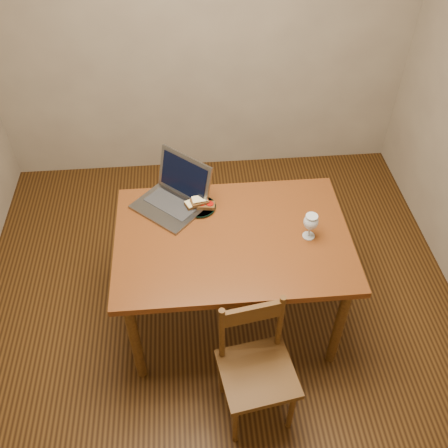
{
  "coord_description": "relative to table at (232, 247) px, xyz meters",
  "views": [
    {
      "loc": [
        -0.14,
        -1.92,
        2.73
      ],
      "look_at": [
        0.03,
        0.01,
        0.8
      ],
      "focal_mm": 40.0,
      "sensor_mm": 36.0,
      "label": 1
    }
  ],
  "objects": [
    {
      "name": "back_wall",
      "position": [
        -0.08,
        1.64,
        0.65
      ],
      "size": [
        3.2,
        0.02,
        2.6
      ],
      "primitive_type": "cube",
      "color": "gray",
      "rests_on": "floor"
    },
    {
      "name": "sandwich_top",
      "position": [
        -0.17,
        0.25,
        0.14
      ],
      "size": [
        0.11,
        0.08,
        0.03
      ],
      "primitive_type": null,
      "rotation": [
        0.0,
        0.0,
        0.26
      ],
      "color": "#381E0C",
      "rests_on": "plate"
    },
    {
      "name": "sandwich_cheese",
      "position": [
        -0.2,
        0.25,
        0.12
      ],
      "size": [
        0.12,
        0.1,
        0.03
      ],
      "primitive_type": null,
      "rotation": [
        0.0,
        0.0,
        0.39
      ],
      "color": "#381E0C",
      "rests_on": "plate"
    },
    {
      "name": "sandwich_tomato",
      "position": [
        -0.13,
        0.24,
        0.12
      ],
      "size": [
        0.11,
        0.08,
        0.03
      ],
      "primitive_type": null,
      "rotation": [
        0.0,
        0.0,
        -0.15
      ],
      "color": "#381E0C",
      "rests_on": "plate"
    },
    {
      "name": "milk_glass",
      "position": [
        0.42,
        -0.04,
        0.16
      ],
      "size": [
        0.08,
        0.08,
        0.16
      ],
      "primitive_type": null,
      "color": "white",
      "rests_on": "table"
    },
    {
      "name": "floor",
      "position": [
        -0.08,
        0.03,
        -0.66
      ],
      "size": [
        3.2,
        3.2,
        0.02
      ],
      "primitive_type": "cube",
      "color": "black",
      "rests_on": "ground"
    },
    {
      "name": "laptop",
      "position": [
        -0.31,
        0.31,
        0.16
      ],
      "size": [
        0.5,
        0.5,
        0.27
      ],
      "rotation": [
        0.0,
        0.0,
        -0.74
      ],
      "color": "slate",
      "rests_on": "table"
    },
    {
      "name": "table",
      "position": [
        0.0,
        0.0,
        0.0
      ],
      "size": [
        1.3,
        0.9,
        0.74
      ],
      "color": "#52260D",
      "rests_on": "floor"
    },
    {
      "name": "plate",
      "position": [
        -0.17,
        0.24,
        0.09
      ],
      "size": [
        0.19,
        0.19,
        0.02
      ],
      "primitive_type": "cylinder",
      "color": "black",
      "rests_on": "table"
    },
    {
      "name": "chair",
      "position": [
        0.07,
        -0.62,
        -0.22
      ],
      "size": [
        0.43,
        0.41,
        0.4
      ],
      "rotation": [
        0.0,
        0.0,
        0.16
      ],
      "color": "#351E0B",
      "rests_on": "floor"
    }
  ]
}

